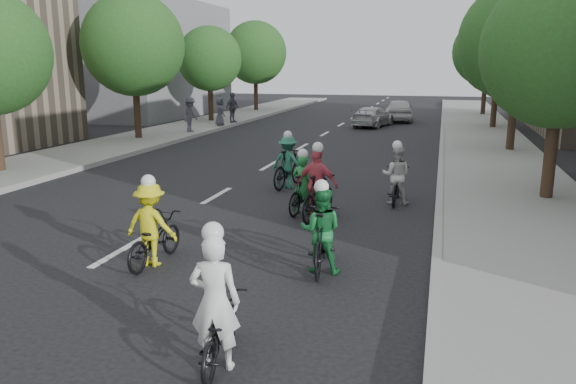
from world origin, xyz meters
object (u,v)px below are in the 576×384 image
at_px(spectator_2, 220,112).
at_px(cyclist_2, 318,191).
at_px(spectator_1, 232,108).
at_px(follow_car_trail, 399,110).
at_px(cyclist_5, 396,181).
at_px(follow_car_lead, 373,117).
at_px(cyclist_3, 217,319).
at_px(cyclist_4, 303,190).
at_px(cyclist_1, 152,232).
at_px(cyclist_0, 288,165).
at_px(cyclist_6, 322,236).
at_px(spectator_0, 190,115).

bearing_deg(spectator_2, cyclist_2, -147.64).
bearing_deg(spectator_1, follow_car_trail, -43.78).
height_order(cyclist_5, follow_car_lead, cyclist_5).
distance_m(cyclist_3, follow_car_lead, 27.91).
relative_size(cyclist_4, follow_car_lead, 0.43).
height_order(cyclist_3, cyclist_4, cyclist_3).
distance_m(cyclist_5, spectator_1, 20.70).
distance_m(cyclist_1, follow_car_lead, 24.89).
bearing_deg(cyclist_0, cyclist_4, 124.28).
distance_m(cyclist_1, follow_car_trail, 28.69).
relative_size(cyclist_0, spectator_1, 1.08).
distance_m(cyclist_3, cyclist_5, 9.02).
bearing_deg(cyclist_0, cyclist_1, 96.60).
bearing_deg(cyclist_4, cyclist_5, -131.07).
relative_size(cyclist_6, spectator_0, 1.08).
distance_m(cyclist_1, spectator_1, 24.42).
distance_m(cyclist_4, cyclist_5, 2.68).
bearing_deg(cyclist_5, follow_car_lead, -81.08).
distance_m(cyclist_5, cyclist_6, 5.48).
xyz_separation_m(cyclist_4, follow_car_trail, (0.44, 24.32, 0.15)).
relative_size(cyclist_1, spectator_1, 0.97).
relative_size(cyclist_5, cyclist_6, 0.90).
relative_size(cyclist_1, cyclist_5, 1.02).
xyz_separation_m(cyclist_0, cyclist_4, (1.14, -2.77, -0.10)).
bearing_deg(cyclist_4, cyclist_2, 145.68).
bearing_deg(spectator_1, cyclist_4, -137.28).
distance_m(cyclist_5, follow_car_lead, 19.18).
height_order(cyclist_5, cyclist_6, cyclist_5).
bearing_deg(follow_car_lead, cyclist_1, 99.22).
bearing_deg(cyclist_3, spectator_0, -71.95).
height_order(cyclist_3, cyclist_5, cyclist_3).
xyz_separation_m(cyclist_1, cyclist_4, (1.79, 4.28, -0.04)).
relative_size(cyclist_0, follow_car_trail, 0.46).
height_order(cyclist_3, follow_car_lead, cyclist_3).
xyz_separation_m(cyclist_3, follow_car_lead, (-1.51, 27.87, -0.01)).
bearing_deg(cyclist_0, spectator_2, -49.01).
bearing_deg(cyclist_0, follow_car_trail, -82.30).
distance_m(cyclist_1, cyclist_6, 3.09).
relative_size(cyclist_1, follow_car_lead, 0.44).
bearing_deg(cyclist_1, follow_car_trail, -91.72).
bearing_deg(spectator_2, cyclist_3, -154.25).
relative_size(cyclist_5, spectator_0, 0.97).
height_order(cyclist_4, follow_car_lead, cyclist_4).
distance_m(cyclist_3, spectator_1, 28.07).
bearing_deg(spectator_2, cyclist_4, -148.18).
distance_m(cyclist_1, spectator_2, 22.73).
distance_m(cyclist_0, follow_car_trail, 21.62).
relative_size(cyclist_3, spectator_2, 1.12).
bearing_deg(cyclist_6, cyclist_1, 3.67).
relative_size(cyclist_0, cyclist_1, 1.11).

